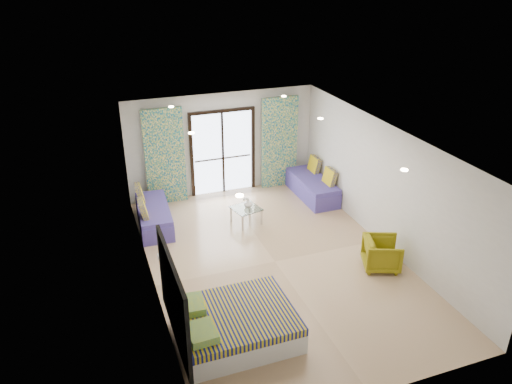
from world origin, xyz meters
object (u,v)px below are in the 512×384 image
object	(u,v)px
armchair	(382,252)
daybed_right	(313,186)
bed	(236,325)
daybed_left	(153,215)
coffee_table	(246,210)

from	to	relation	value
armchair	daybed_right	bearing A→B (deg)	19.27
bed	daybed_right	distance (m)	5.76
bed	armchair	distance (m)	3.57
daybed_left	coffee_table	world-z (taller)	daybed_left
bed	daybed_left	bearing A→B (deg)	98.43
daybed_right	coffee_table	distance (m)	2.28
daybed_left	daybed_right	size ratio (longest dim) A/B	0.99
daybed_left	armchair	world-z (taller)	daybed_left
daybed_right	armchair	bearing A→B (deg)	-92.74
bed	armchair	size ratio (longest dim) A/B	2.62
coffee_table	daybed_left	bearing A→B (deg)	163.56
daybed_left	daybed_right	bearing A→B (deg)	5.55
bed	armchair	bearing A→B (deg)	15.93
daybed_left	armchair	distance (m)	5.27
coffee_table	armchair	bearing A→B (deg)	-54.00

